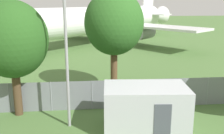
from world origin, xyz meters
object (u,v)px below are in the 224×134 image
airplane (100,20)px  tree_left_of_cabin (12,40)px  tree_near_hangar (114,23)px  portable_cabin (145,108)px

airplane → tree_left_of_cabin: bearing=30.2°
tree_left_of_cabin → tree_near_hangar: bearing=30.2°
airplane → tree_near_hangar: bearing=42.7°
tree_near_hangar → portable_cabin: bearing=-80.8°
tree_near_hangar → tree_left_of_cabin: 7.23m
portable_cabin → tree_left_of_cabin: (-7.24, 2.63, 3.38)m
tree_near_hangar → tree_left_of_cabin: tree_near_hangar is taller
portable_cabin → tree_left_of_cabin: bearing=164.7°
portable_cabin → tree_near_hangar: bearing=103.9°
tree_near_hangar → tree_left_of_cabin: (-6.23, -3.63, -0.60)m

